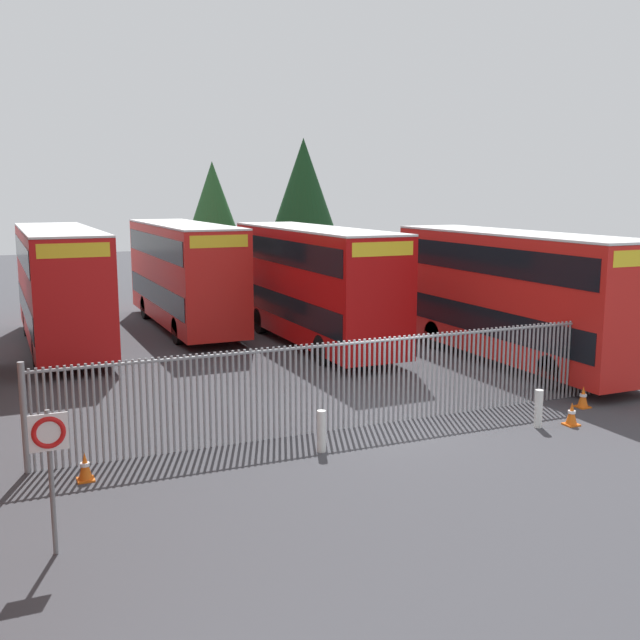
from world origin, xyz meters
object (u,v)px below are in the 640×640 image
object	(u,v)px
double_decker_bus_near_gate	(513,292)
double_decker_bus_far_back	(184,271)
double_decker_bus_behind_fence_right	(314,281)
speed_limit_sign_post	(50,449)
double_decker_bus_behind_fence_left	(60,283)
bollard_near_left	(321,431)
traffic_cone_mid_forecourt	(85,467)
traffic_cone_by_gate	(583,397)
traffic_cone_near_kerb	(572,414)
bollard_center_front	(538,409)

from	to	relation	value
double_decker_bus_near_gate	double_decker_bus_far_back	bearing A→B (deg)	127.66
double_decker_bus_behind_fence_right	speed_limit_sign_post	xyz separation A→B (m)	(-10.43, -13.76, -0.65)
double_decker_bus_behind_fence_left	double_decker_bus_far_back	xyz separation A→B (m)	(5.15, 2.21, 0.00)
bollard_near_left	traffic_cone_mid_forecourt	world-z (taller)	bollard_near_left
double_decker_bus_behind_fence_left	speed_limit_sign_post	distance (m)	17.10
double_decker_bus_far_back	traffic_cone_by_gate	distance (m)	17.70
double_decker_bus_behind_fence_right	bollard_near_left	distance (m)	12.11
double_decker_bus_behind_fence_left	traffic_cone_near_kerb	bearing A→B (deg)	-54.68
traffic_cone_by_gate	traffic_cone_mid_forecourt	world-z (taller)	same
traffic_cone_mid_forecourt	speed_limit_sign_post	size ratio (longest dim) A/B	0.25
bollard_near_left	speed_limit_sign_post	xyz separation A→B (m)	(-5.86, -2.71, 1.30)
bollard_center_front	traffic_cone_by_gate	xyz separation A→B (m)	(2.25, 0.88, -0.19)
bollard_center_front	traffic_cone_near_kerb	distance (m)	0.91
traffic_cone_near_kerb	bollard_center_front	bearing A→B (deg)	166.24
double_decker_bus_behind_fence_left	traffic_cone_mid_forecourt	xyz separation A→B (m)	(-0.86, -13.94, -2.13)
bollard_center_front	double_decker_bus_far_back	bearing A→B (deg)	105.24
bollard_near_left	traffic_cone_near_kerb	xyz separation A→B (m)	(6.47, -0.75, -0.19)
double_decker_bus_behind_fence_left	double_decker_bus_behind_fence_right	xyz separation A→B (m)	(8.76, -3.25, 0.00)
double_decker_bus_behind_fence_right	traffic_cone_near_kerb	distance (m)	12.14
traffic_cone_by_gate	traffic_cone_near_kerb	distance (m)	1.76
traffic_cone_mid_forecourt	traffic_cone_near_kerb	distance (m)	11.57
traffic_cone_by_gate	speed_limit_sign_post	xyz separation A→B (m)	(-13.72, -3.05, 1.49)
double_decker_bus_behind_fence_right	double_decker_bus_far_back	size ratio (longest dim) A/B	1.00
double_decker_bus_behind_fence_left	double_decker_bus_far_back	distance (m)	5.61
double_decker_bus_near_gate	bollard_center_front	xyz separation A→B (m)	(-3.84, -6.06, -1.95)
bollard_near_left	traffic_cone_near_kerb	distance (m)	6.52
double_decker_bus_far_back	bollard_near_left	size ratio (longest dim) A/B	11.38
bollard_center_front	speed_limit_sign_post	world-z (taller)	speed_limit_sign_post
traffic_cone_mid_forecourt	double_decker_bus_near_gate	bearing A→B (deg)	19.60
traffic_cone_mid_forecourt	speed_limit_sign_post	world-z (taller)	speed_limit_sign_post
double_decker_bus_near_gate	double_decker_bus_behind_fence_right	size ratio (longest dim) A/B	1.00
double_decker_bus_behind_fence_right	traffic_cone_by_gate	xyz separation A→B (m)	(3.28, -10.71, -2.13)
bollard_near_left	traffic_cone_near_kerb	world-z (taller)	bollard_near_left
traffic_cone_mid_forecourt	traffic_cone_near_kerb	size ratio (longest dim) A/B	1.00
double_decker_bus_near_gate	double_decker_bus_behind_fence_left	world-z (taller)	same
bollard_center_front	speed_limit_sign_post	bearing A→B (deg)	-169.30
bollard_center_front	traffic_cone_by_gate	size ratio (longest dim) A/B	1.61
bollard_near_left	traffic_cone_mid_forecourt	bearing A→B (deg)	175.97
bollard_near_left	speed_limit_sign_post	bearing A→B (deg)	-155.19
double_decker_bus_far_back	speed_limit_sign_post	xyz separation A→B (m)	(-6.82, -19.21, -0.65)
double_decker_bus_behind_fence_right	double_decker_bus_near_gate	bearing A→B (deg)	-48.64
bollard_center_front	double_decker_bus_near_gate	bearing A→B (deg)	57.64
double_decker_bus_far_back	traffic_cone_mid_forecourt	xyz separation A→B (m)	(-6.01, -16.15, -2.13)
double_decker_bus_near_gate	double_decker_bus_far_back	distance (m)	13.88
double_decker_bus_behind_fence_left	double_decker_bus_near_gate	bearing A→B (deg)	-32.78
double_decker_bus_near_gate	double_decker_bus_behind_fence_left	xyz separation A→B (m)	(-13.63, 8.78, 0.00)
bollard_near_left	traffic_cone_by_gate	size ratio (longest dim) A/B	1.61
double_decker_bus_near_gate	bollard_center_front	bearing A→B (deg)	-122.36
double_decker_bus_near_gate	bollard_near_left	size ratio (longest dim) A/B	11.38
double_decker_bus_far_back	bollard_center_front	size ratio (longest dim) A/B	11.38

